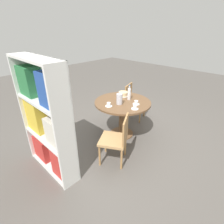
{
  "coord_description": "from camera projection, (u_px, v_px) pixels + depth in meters",
  "views": [
    {
      "loc": [
        -2.03,
        2.41,
        2.09
      ],
      "look_at": [
        0.0,
        0.3,
        0.63
      ],
      "focal_mm": 28.0,
      "sensor_mm": 36.0,
      "label": 1
    }
  ],
  "objects": [
    {
      "name": "cup_b",
      "position": [
        135.0,
        107.0,
        3.09
      ],
      "size": [
        0.13,
        0.13,
        0.07
      ],
      "color": "silver",
      "rests_on": "dining_table"
    },
    {
      "name": "ground_plane",
      "position": [
        122.0,
        134.0,
        3.74
      ],
      "size": [
        14.0,
        14.0,
        0.0
      ],
      "primitive_type": "plane",
      "color": "#56514C"
    },
    {
      "name": "coffee_pot",
      "position": [
        119.0,
        99.0,
        3.25
      ],
      "size": [
        0.11,
        0.11,
        0.24
      ],
      "color": "silver",
      "rests_on": "dining_table"
    },
    {
      "name": "dining_table",
      "position": [
        122.0,
        109.0,
        3.48
      ],
      "size": [
        1.1,
        1.1,
        0.75
      ],
      "color": "brown",
      "rests_on": "ground_plane"
    },
    {
      "name": "cup_c",
      "position": [
        136.0,
        103.0,
        3.27
      ],
      "size": [
        0.13,
        0.13,
        0.07
      ],
      "color": "silver",
      "rests_on": "dining_table"
    },
    {
      "name": "chair_b",
      "position": [
        133.0,
        101.0,
        4.22
      ],
      "size": [
        0.53,
        0.53,
        0.84
      ],
      "rotation": [
        0.0,
        0.0,
        5.01
      ],
      "color": "#A87A47",
      "rests_on": "ground_plane"
    },
    {
      "name": "cup_a",
      "position": [
        109.0,
        105.0,
        3.19
      ],
      "size": [
        0.13,
        0.13,
        0.07
      ],
      "color": "silver",
      "rests_on": "dining_table"
    },
    {
      "name": "chair_a",
      "position": [
        117.0,
        138.0,
        2.81
      ],
      "size": [
        0.57,
        0.57,
        0.84
      ],
      "rotation": [
        0.0,
        0.0,
        2.1
      ],
      "color": "#A87A47",
      "rests_on": "ground_plane"
    },
    {
      "name": "bookshelf",
      "position": [
        48.0,
        122.0,
        2.52
      ],
      "size": [
        1.04,
        0.28,
        1.75
      ],
      "rotation": [
        0.0,
        0.0,
        3.14
      ],
      "color": "silver",
      "rests_on": "ground_plane"
    },
    {
      "name": "cake_main",
      "position": [
        123.0,
        94.0,
        3.65
      ],
      "size": [
        0.22,
        0.22,
        0.09
      ],
      "color": "silver",
      "rests_on": "dining_table"
    },
    {
      "name": "water_bottle",
      "position": [
        129.0,
        94.0,
        3.44
      ],
      "size": [
        0.07,
        0.07,
        0.3
      ],
      "color": "silver",
      "rests_on": "dining_table"
    }
  ]
}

